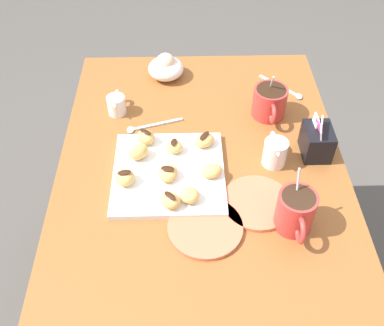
# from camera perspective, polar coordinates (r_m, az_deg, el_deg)

# --- Properties ---
(ground_plane) EXTENTS (8.00, 8.00, 0.00)m
(ground_plane) POSITION_cam_1_polar(r_m,az_deg,el_deg) (1.77, 0.84, -17.04)
(ground_plane) COLOR #514C47
(dining_table) EXTENTS (0.99, 0.73, 0.75)m
(dining_table) POSITION_cam_1_polar(r_m,az_deg,el_deg) (1.26, 1.12, -4.74)
(dining_table) COLOR #935628
(dining_table) RESTS_ON ground_plane
(pastry_plate_square) EXTENTS (0.28, 0.28, 0.02)m
(pastry_plate_square) POSITION_cam_1_polar(r_m,az_deg,el_deg) (1.12, -2.96, -1.30)
(pastry_plate_square) COLOR white
(pastry_plate_square) RESTS_ON dining_table
(coffee_mug_red_left) EXTENTS (0.13, 0.09, 0.13)m
(coffee_mug_red_left) POSITION_cam_1_polar(r_m,az_deg,el_deg) (1.29, 9.81, 7.68)
(coffee_mug_red_left) COLOR red
(coffee_mug_red_left) RESTS_ON dining_table
(coffee_mug_red_right) EXTENTS (0.13, 0.09, 0.15)m
(coffee_mug_red_right) POSITION_cam_1_polar(r_m,az_deg,el_deg) (1.01, 12.98, -5.93)
(coffee_mug_red_right) COLOR red
(coffee_mug_red_right) RESTS_ON dining_table
(cream_pitcher_white) EXTENTS (0.10, 0.06, 0.07)m
(cream_pitcher_white) POSITION_cam_1_polar(r_m,az_deg,el_deg) (1.15, 10.46, 1.49)
(cream_pitcher_white) COLOR white
(cream_pitcher_white) RESTS_ON dining_table
(sugar_caddy) EXTENTS (0.09, 0.07, 0.11)m
(sugar_caddy) POSITION_cam_1_polar(r_m,az_deg,el_deg) (1.20, 15.52, 2.68)
(sugar_caddy) COLOR black
(sugar_caddy) RESTS_ON dining_table
(ice_cream_bowl) EXTENTS (0.11, 0.11, 0.08)m
(ice_cream_bowl) POSITION_cam_1_polar(r_m,az_deg,el_deg) (1.43, -3.34, 12.00)
(ice_cream_bowl) COLOR white
(ice_cream_bowl) RESTS_ON dining_table
(chocolate_sauce_pitcher) EXTENTS (0.09, 0.05, 0.06)m
(chocolate_sauce_pitcher) POSITION_cam_1_polar(r_m,az_deg,el_deg) (1.30, -9.54, 7.38)
(chocolate_sauce_pitcher) COLOR white
(chocolate_sauce_pitcher) RESTS_ON dining_table
(saucer_coral_left) EXTENTS (0.17, 0.17, 0.01)m
(saucer_coral_left) POSITION_cam_1_polar(r_m,az_deg,el_deg) (1.02, 1.88, -8.14)
(saucer_coral_left) COLOR #E5704C
(saucer_coral_left) RESTS_ON dining_table
(saucer_coral_right) EXTENTS (0.17, 0.17, 0.01)m
(saucer_coral_right) POSITION_cam_1_polar(r_m,az_deg,el_deg) (1.07, 8.19, -4.98)
(saucer_coral_right) COLOR #E5704C
(saucer_coral_right) RESTS_ON dining_table
(loose_spoon_near_saucer) EXTENTS (0.13, 0.12, 0.01)m
(loose_spoon_near_saucer) POSITION_cam_1_polar(r_m,az_deg,el_deg) (1.41, 11.80, 9.09)
(loose_spoon_near_saucer) COLOR silver
(loose_spoon_near_saucer) RESTS_ON dining_table
(loose_spoon_by_plate) EXTENTS (0.06, 0.15, 0.01)m
(loose_spoon_by_plate) POSITION_cam_1_polar(r_m,az_deg,el_deg) (1.26, -5.66, 4.64)
(loose_spoon_by_plate) COLOR silver
(loose_spoon_by_plate) RESTS_ON dining_table
(beignet_0) EXTENTS (0.06, 0.06, 0.03)m
(beignet_0) POSITION_cam_1_polar(r_m,az_deg,el_deg) (1.15, -2.29, 2.06)
(beignet_0) COLOR #E5B260
(beignet_0) RESTS_ON pastry_plate_square
(chocolate_drizzle_0) EXTENTS (0.03, 0.02, 0.00)m
(chocolate_drizzle_0) POSITION_cam_1_polar(r_m,az_deg,el_deg) (1.14, -2.31, 2.66)
(chocolate_drizzle_0) COLOR #381E11
(chocolate_drizzle_0) RESTS_ON beignet_0
(beignet_1) EXTENTS (0.06, 0.07, 0.03)m
(beignet_1) POSITION_cam_1_polar(r_m,az_deg,el_deg) (1.10, 2.50, -0.99)
(beignet_1) COLOR #E5B260
(beignet_1) RESTS_ON pastry_plate_square
(beignet_2) EXTENTS (0.06, 0.05, 0.03)m
(beignet_2) POSITION_cam_1_polar(r_m,az_deg,el_deg) (1.09, -8.47, -1.85)
(beignet_2) COLOR #E5B260
(beignet_2) RESTS_ON pastry_plate_square
(chocolate_drizzle_2) EXTENTS (0.02, 0.04, 0.00)m
(chocolate_drizzle_2) POSITION_cam_1_polar(r_m,az_deg,el_deg) (1.08, -8.58, -1.19)
(chocolate_drizzle_2) COLOR #381E11
(chocolate_drizzle_2) RESTS_ON beignet_2
(beignet_3) EXTENTS (0.06, 0.06, 0.03)m
(beignet_3) POSITION_cam_1_polar(r_m,az_deg,el_deg) (1.04, -0.31, -4.11)
(beignet_3) COLOR #E5B260
(beignet_3) RESTS_ON pastry_plate_square
(beignet_4) EXTENTS (0.07, 0.07, 0.04)m
(beignet_4) POSITION_cam_1_polar(r_m,az_deg,el_deg) (1.14, -6.78, 1.43)
(beignet_4) COLOR #E5B260
(beignet_4) RESTS_ON pastry_plate_square
(beignet_5) EXTENTS (0.07, 0.07, 0.03)m
(beignet_5) POSITION_cam_1_polar(r_m,az_deg,el_deg) (1.17, 1.56, 2.89)
(beignet_5) COLOR #E5B260
(beignet_5) RESTS_ON pastry_plate_square
(chocolate_drizzle_5) EXTENTS (0.04, 0.03, 0.00)m
(chocolate_drizzle_5) POSITION_cam_1_polar(r_m,az_deg,el_deg) (1.16, 1.57, 3.50)
(chocolate_drizzle_5) COLOR #381E11
(chocolate_drizzle_5) RESTS_ON beignet_5
(beignet_6) EXTENTS (0.07, 0.06, 0.03)m
(beignet_6) POSITION_cam_1_polar(r_m,az_deg,el_deg) (1.09, -3.08, -1.30)
(beignet_6) COLOR #E5B260
(beignet_6) RESTS_ON pastry_plate_square
(chocolate_drizzle_6) EXTENTS (0.03, 0.04, 0.00)m
(chocolate_drizzle_6) POSITION_cam_1_polar(r_m,az_deg,el_deg) (1.08, -3.11, -0.73)
(chocolate_drizzle_6) COLOR #381E11
(chocolate_drizzle_6) RESTS_ON beignet_6
(beignet_7) EXTENTS (0.06, 0.06, 0.03)m
(beignet_7) POSITION_cam_1_polar(r_m,az_deg,el_deg) (1.03, -2.76, -4.75)
(beignet_7) COLOR #E5B260
(beignet_7) RESTS_ON pastry_plate_square
(chocolate_drizzle_7) EXTENTS (0.04, 0.03, 0.00)m
(chocolate_drizzle_7) POSITION_cam_1_polar(r_m,az_deg,el_deg) (1.02, -2.79, -4.15)
(chocolate_drizzle_7) COLOR #381E11
(chocolate_drizzle_7) RESTS_ON beignet_7
(beignet_8) EXTENTS (0.07, 0.06, 0.03)m
(beignet_8) POSITION_cam_1_polar(r_m,az_deg,el_deg) (1.18, -5.85, 3.30)
(beignet_8) COLOR #E5B260
(beignet_8) RESTS_ON pastry_plate_square
(chocolate_drizzle_8) EXTENTS (0.03, 0.04, 0.00)m
(chocolate_drizzle_8) POSITION_cam_1_polar(r_m,az_deg,el_deg) (1.17, -5.92, 3.96)
(chocolate_drizzle_8) COLOR #381E11
(chocolate_drizzle_8) RESTS_ON beignet_8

